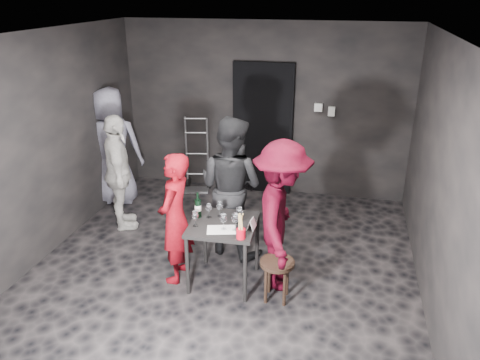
% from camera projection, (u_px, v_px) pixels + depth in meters
% --- Properties ---
extents(floor, '(4.50, 5.00, 0.02)m').
position_uv_depth(floor, '(223.00, 269.00, 5.62)').
color(floor, black).
rests_on(floor, ground).
extents(ceiling, '(4.50, 5.00, 0.02)m').
position_uv_depth(ceiling, '(220.00, 35.00, 4.59)').
color(ceiling, silver).
rests_on(ceiling, ground).
extents(wall_back, '(4.50, 0.04, 2.70)m').
position_uv_depth(wall_back, '(264.00, 110.00, 7.35)').
color(wall_back, black).
rests_on(wall_back, ground).
extents(wall_front, '(4.50, 0.04, 2.70)m').
position_uv_depth(wall_front, '(113.00, 303.00, 2.85)').
color(wall_front, black).
rests_on(wall_front, ground).
extents(wall_left, '(0.04, 5.00, 2.70)m').
position_uv_depth(wall_left, '(40.00, 149.00, 5.58)').
color(wall_left, black).
rests_on(wall_left, ground).
extents(wall_right, '(0.04, 5.00, 2.70)m').
position_uv_depth(wall_right, '(441.00, 182.00, 4.62)').
color(wall_right, black).
rests_on(wall_right, ground).
extents(doorway, '(0.95, 0.10, 2.10)m').
position_uv_depth(doorway, '(263.00, 129.00, 7.41)').
color(doorway, black).
rests_on(doorway, ground).
extents(wallbox_upper, '(0.12, 0.06, 0.12)m').
position_uv_depth(wallbox_upper, '(318.00, 107.00, 7.09)').
color(wallbox_upper, '#B7B7B2').
rests_on(wallbox_upper, wall_back).
extents(wallbox_lower, '(0.10, 0.06, 0.14)m').
position_uv_depth(wallbox_lower, '(332.00, 111.00, 7.06)').
color(wallbox_lower, '#B7B7B2').
rests_on(wallbox_lower, wall_back).
extents(hand_truck, '(0.41, 0.34, 1.22)m').
position_uv_depth(hand_truck, '(197.00, 177.00, 7.77)').
color(hand_truck, '#B2B2B7').
rests_on(hand_truck, floor).
extents(tasting_table, '(0.72, 0.72, 0.75)m').
position_uv_depth(tasting_table, '(223.00, 231.00, 5.15)').
color(tasting_table, black).
rests_on(tasting_table, floor).
extents(stool, '(0.37, 0.37, 0.47)m').
position_uv_depth(stool, '(277.00, 269.00, 4.95)').
color(stool, black).
rests_on(stool, floor).
extents(server_red, '(0.38, 0.57, 1.54)m').
position_uv_depth(server_red, '(175.00, 218.00, 5.19)').
color(server_red, maroon).
rests_on(server_red, floor).
extents(woman_black, '(1.13, 0.85, 2.07)m').
position_uv_depth(woman_black, '(231.00, 175.00, 5.65)').
color(woman_black, black).
rests_on(woman_black, floor).
extents(man_maroon, '(0.72, 1.31, 1.93)m').
position_uv_depth(man_maroon, '(282.00, 207.00, 4.99)').
color(man_maroon, '#3D0311').
rests_on(man_maroon, floor).
extents(bystander_cream, '(0.94, 1.12, 1.74)m').
position_uv_depth(bystander_cream, '(118.00, 169.00, 6.30)').
color(bystander_cream, silver).
rests_on(bystander_cream, floor).
extents(bystander_grey, '(1.17, 0.82, 2.17)m').
position_uv_depth(bystander_grey, '(111.00, 135.00, 7.01)').
color(bystander_grey, slate).
rests_on(bystander_grey, floor).
extents(tasting_mat, '(0.35, 0.27, 0.00)m').
position_uv_depth(tasting_mat, '(221.00, 230.00, 4.97)').
color(tasting_mat, white).
rests_on(tasting_mat, tasting_table).
extents(wine_glass_a, '(0.09, 0.09, 0.19)m').
position_uv_depth(wine_glass_a, '(195.00, 218.00, 5.02)').
color(wine_glass_a, white).
rests_on(wine_glass_a, tasting_table).
extents(wine_glass_b, '(0.09, 0.09, 0.18)m').
position_uv_depth(wine_glass_b, '(209.00, 210.00, 5.20)').
color(wine_glass_b, white).
rests_on(wine_glass_b, tasting_table).
extents(wine_glass_c, '(0.08, 0.08, 0.19)m').
position_uv_depth(wine_glass_c, '(220.00, 208.00, 5.23)').
color(wine_glass_c, white).
rests_on(wine_glass_c, tasting_table).
extents(wine_glass_d, '(0.08, 0.08, 0.20)m').
position_uv_depth(wine_glass_d, '(223.00, 221.00, 4.94)').
color(wine_glass_d, white).
rests_on(wine_glass_d, tasting_table).
extents(wine_glass_e, '(0.10, 0.10, 0.21)m').
position_uv_depth(wine_glass_e, '(235.00, 221.00, 4.92)').
color(wine_glass_e, white).
rests_on(wine_glass_e, tasting_table).
extents(wine_glass_f, '(0.11, 0.11, 0.21)m').
position_uv_depth(wine_glass_f, '(239.00, 215.00, 5.06)').
color(wine_glass_f, white).
rests_on(wine_glass_f, tasting_table).
extents(wine_bottle, '(0.07, 0.07, 0.30)m').
position_uv_depth(wine_bottle, '(198.00, 208.00, 5.20)').
color(wine_bottle, black).
rests_on(wine_bottle, tasting_table).
extents(breadstick_cup, '(0.09, 0.09, 0.29)m').
position_uv_depth(breadstick_cup, '(241.00, 227.00, 4.75)').
color(breadstick_cup, red).
rests_on(breadstick_cup, tasting_table).
extents(reserved_card, '(0.10, 0.15, 0.11)m').
position_uv_depth(reserved_card, '(250.00, 223.00, 4.98)').
color(reserved_card, white).
rests_on(reserved_card, tasting_table).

